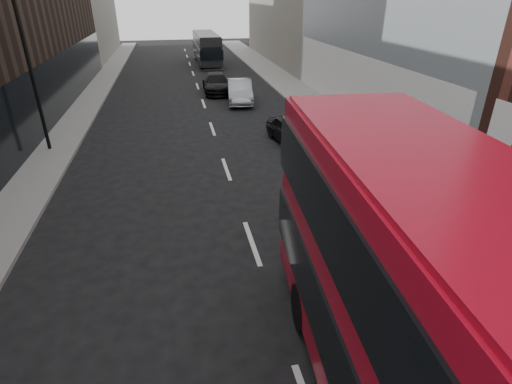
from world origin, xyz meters
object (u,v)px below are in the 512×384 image
street_lamp (31,64)px  car_a (291,131)px  car_b (240,91)px  car_c (216,83)px  grey_bus (207,48)px

street_lamp → car_a: street_lamp is taller
car_b → car_c: 3.74m
car_c → street_lamp: bearing=-128.6°
grey_bus → car_a: size_ratio=2.54×
car_b → grey_bus: bearing=98.8°
car_c → car_a: bearing=-77.7°
street_lamp → car_b: street_lamp is taller
car_a → car_c: size_ratio=0.78×
grey_bus → car_c: grey_bus is taller
grey_bus → car_b: size_ratio=2.08×
street_lamp → car_a: (11.98, -1.23, -3.52)m
street_lamp → car_c: 15.26m
street_lamp → grey_bus: bearing=68.4°
street_lamp → car_b: bearing=36.0°
grey_bus → car_b: (0.67, -17.75, -0.92)m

